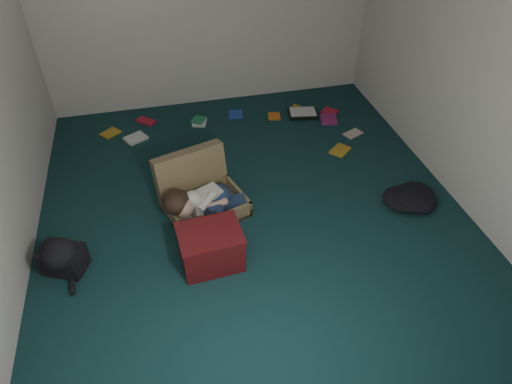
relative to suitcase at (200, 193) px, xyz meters
name	(u,v)px	position (x,y,z in m)	size (l,w,h in m)	color
floor	(252,210)	(0.47, -0.19, -0.16)	(4.50, 4.50, 0.00)	#133536
wall_front	(373,332)	(0.47, -2.44, 1.14)	(4.50, 4.50, 0.00)	silver
wall_right	(476,63)	(2.47, -0.19, 1.14)	(4.50, 4.50, 0.00)	silver
suitcase	(200,193)	(0.00, 0.00, 0.00)	(0.88, 0.87, 0.52)	olive
person	(203,201)	(0.01, -0.19, 0.04)	(0.79, 0.40, 0.32)	silver
maroon_bin	(211,247)	(-0.02, -0.75, 0.02)	(0.55, 0.44, 0.36)	#581114
backpack	(63,258)	(-1.23, -0.54, -0.03)	(0.43, 0.34, 0.26)	black
clothing_pile	(421,200)	(2.09, -0.51, -0.08)	(0.46, 0.37, 0.15)	black
paper_tray	(303,113)	(1.51, 1.41, -0.13)	(0.40, 0.32, 0.05)	black
book_scatter	(251,124)	(0.81, 1.33, -0.15)	(3.01, 1.40, 0.02)	gold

